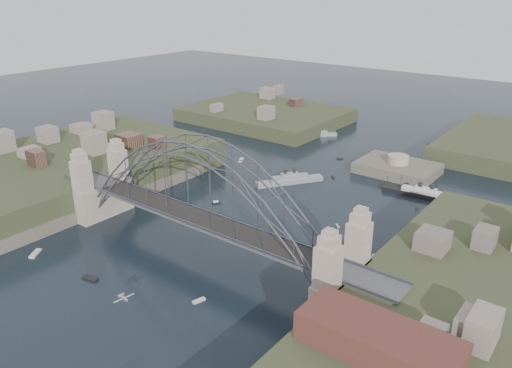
% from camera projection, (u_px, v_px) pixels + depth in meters
% --- Properties ---
extents(ground, '(500.00, 500.00, 0.00)m').
position_uv_depth(ground, '(202.00, 256.00, 100.25)').
color(ground, black).
rests_on(ground, ground).
extents(bridge, '(84.00, 13.80, 24.60)m').
position_uv_depth(bridge, '(199.00, 200.00, 95.67)').
color(bridge, '#4F4F52').
rests_on(bridge, ground).
extents(shore_west, '(50.50, 90.00, 12.00)m').
position_uv_depth(shore_west, '(46.00, 183.00, 132.12)').
color(shore_west, '#373D23').
rests_on(shore_west, ground).
extents(headland_nw, '(60.00, 45.00, 9.00)m').
position_uv_depth(headland_nw, '(265.00, 119.00, 201.06)').
color(headland_nw, '#373D23').
rests_on(headland_nw, ground).
extents(fort_island, '(22.00, 16.00, 9.40)m').
position_uv_depth(fort_island, '(397.00, 174.00, 144.93)').
color(fort_island, '#5D5548').
rests_on(fort_island, ground).
extents(wharf_shed, '(20.00, 8.00, 4.00)m').
position_uv_depth(wharf_shed, '(378.00, 340.00, 61.24)').
color(wharf_shed, '#592D26').
rests_on(wharf_shed, shore_east).
extents(naval_cruiser_near, '(12.90, 17.45, 5.79)m').
position_uv_depth(naval_cruiser_near, '(290.00, 180.00, 136.77)').
color(naval_cruiser_near, '#959A9D').
rests_on(naval_cruiser_near, ground).
extents(naval_cruiser_far, '(12.66, 12.74, 5.33)m').
position_uv_depth(naval_cruiser_far, '(315.00, 134.00, 179.93)').
color(naval_cruiser_far, '#959A9D').
rests_on(naval_cruiser_far, ground).
extents(ocean_liner, '(22.00, 5.01, 5.36)m').
position_uv_depth(ocean_liner, '(425.00, 195.00, 127.40)').
color(ocean_liner, black).
rests_on(ocean_liner, ground).
extents(aeroplane, '(1.90, 3.48, 0.51)m').
position_uv_depth(aeroplane, '(123.00, 298.00, 75.64)').
color(aeroplane, '#B5B7BC').
extents(small_boat_a, '(1.92, 2.20, 1.43)m').
position_uv_depth(small_boat_a, '(216.00, 203.00, 124.24)').
color(small_boat_a, silver).
rests_on(small_boat_a, ground).
extents(small_boat_b, '(1.66, 1.56, 0.45)m').
position_uv_depth(small_boat_b, '(337.00, 226.00, 112.30)').
color(small_boat_b, silver).
rests_on(small_boat_b, ground).
extents(small_boat_c, '(3.39, 1.67, 0.45)m').
position_uv_depth(small_boat_c, '(90.00, 279.00, 92.08)').
color(small_boat_c, silver).
rests_on(small_boat_c, ground).
extents(small_boat_d, '(1.42, 2.34, 1.43)m').
position_uv_depth(small_boat_d, '(416.00, 228.00, 111.16)').
color(small_boat_d, silver).
rests_on(small_boat_d, ground).
extents(small_boat_e, '(2.70, 3.62, 0.45)m').
position_uv_depth(small_boat_e, '(241.00, 160.00, 155.16)').
color(small_boat_e, silver).
rests_on(small_boat_e, ground).
extents(small_boat_f, '(1.66, 1.71, 0.45)m').
position_uv_depth(small_boat_f, '(333.00, 177.00, 141.06)').
color(small_boat_f, silver).
rests_on(small_boat_f, ground).
extents(small_boat_h, '(2.13, 1.63, 0.45)m').
position_uv_depth(small_boat_h, '(340.00, 159.00, 156.31)').
color(small_boat_h, silver).
rests_on(small_boat_h, ground).
extents(small_boat_i, '(2.14, 1.98, 1.43)m').
position_uv_depth(small_boat_i, '(376.00, 257.00, 99.35)').
color(small_boat_i, silver).
rests_on(small_boat_i, ground).
extents(small_boat_j, '(3.05, 3.62, 0.45)m').
position_uv_depth(small_boat_j, '(35.00, 253.00, 100.78)').
color(small_boat_j, silver).
rests_on(small_boat_j, ground).
extents(small_boat_k, '(1.07, 1.87, 0.45)m').
position_uv_depth(small_boat_k, '(428.00, 144.00, 170.96)').
color(small_boat_k, silver).
rests_on(small_boat_k, ground).
extents(small_boat_l, '(2.37, 2.32, 0.45)m').
position_uv_depth(small_boat_l, '(155.00, 172.00, 144.84)').
color(small_boat_l, silver).
rests_on(small_boat_l, ground).
extents(small_boat_m, '(1.35, 2.49, 0.45)m').
position_uv_depth(small_boat_m, '(199.00, 301.00, 85.62)').
color(small_boat_m, silver).
rests_on(small_boat_m, ground).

